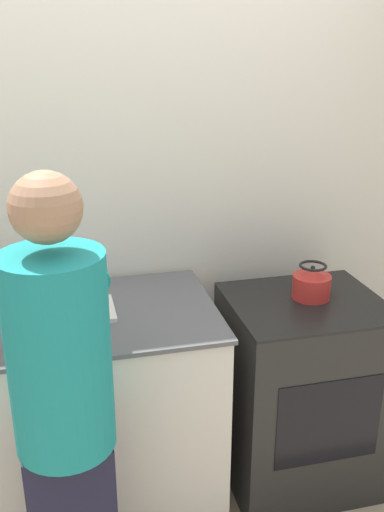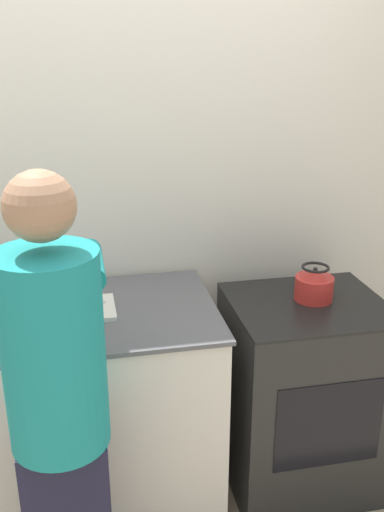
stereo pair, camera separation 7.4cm
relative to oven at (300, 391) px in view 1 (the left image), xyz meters
The scene contains 7 objects.
wall_back 1.20m from the oven, 146.73° to the left, with size 8.00×0.05×2.60m.
counter 1.09m from the oven, behind, with size 1.37×0.72×0.94m.
oven is the anchor object (origin of this frame).
person 1.24m from the oven, 154.41° to the right, with size 0.35×0.59×1.64m.
cutting_board 1.13m from the oven, behind, with size 0.39×0.24×0.02m.
knife 1.09m from the oven, behind, with size 0.21×0.13×0.01m.
kettle 0.52m from the oven, 44.27° to the left, with size 0.17×0.17×0.15m.
Camera 1 is at (-0.30, -1.77, 1.96)m, focal length 40.00 mm.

